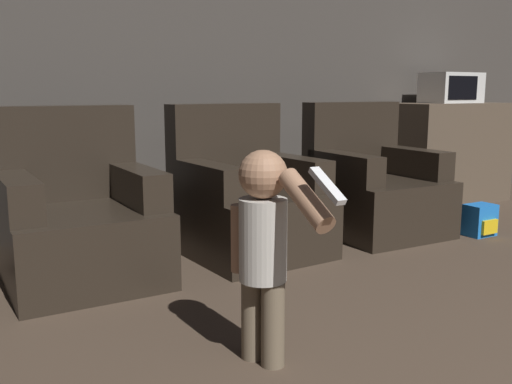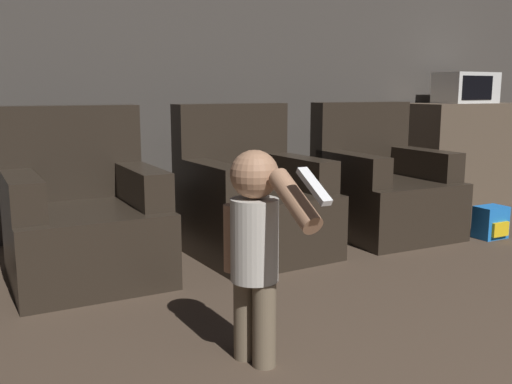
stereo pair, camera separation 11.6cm
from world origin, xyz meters
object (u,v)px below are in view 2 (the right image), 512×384
at_px(microwave, 466,88).
at_px(armchair_left, 84,220).
at_px(armchair_right, 382,189).
at_px(person_toddler, 256,240).
at_px(toy_backpack, 491,222).
at_px(armchair_middle, 252,202).

bearing_deg(microwave, armchair_left, -170.91).
bearing_deg(armchair_right, armchair_left, -178.79).
height_order(armchair_right, person_toddler, armchair_right).
distance_m(armchair_left, person_toddler, 1.40).
xyz_separation_m(toy_backpack, microwave, (0.81, 1.03, 0.93)).
relative_size(armchair_left, microwave, 1.80).
height_order(armchair_middle, microwave, microwave).
bearing_deg(armchair_right, microwave, 23.02).
height_order(armchair_middle, person_toddler, armchair_middle).
xyz_separation_m(armchair_left, armchair_middle, (1.04, -0.00, 0.00)).
height_order(armchair_right, microwave, microwave).
distance_m(armchair_middle, person_toddler, 1.52).
height_order(person_toddler, microwave, microwave).
relative_size(armchair_left, armchair_right, 1.00).
xyz_separation_m(armchair_right, person_toddler, (-1.73, -1.35, 0.16)).
bearing_deg(armchair_left, armchair_right, -0.05).
relative_size(person_toddler, toy_backpack, 3.61).
distance_m(armchair_left, toy_backpack, 2.71).
height_order(armchair_left, microwave, microwave).
xyz_separation_m(person_toddler, microwave, (3.11, 1.90, 0.56)).
bearing_deg(person_toddler, microwave, -78.34).
bearing_deg(toy_backpack, armchair_middle, 163.64).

